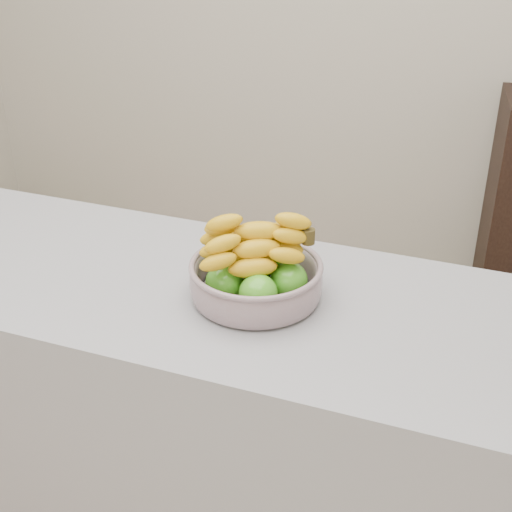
% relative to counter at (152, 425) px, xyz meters
% --- Properties ---
extents(counter, '(2.00, 0.60, 0.90)m').
position_rel_counter_xyz_m(counter, '(0.00, 0.00, 0.00)').
color(counter, gray).
rests_on(counter, ground).
extents(fruit_bowl, '(0.28, 0.28, 0.18)m').
position_rel_counter_xyz_m(fruit_bowl, '(0.29, -0.00, 0.51)').
color(fruit_bowl, '#A8BBCA').
rests_on(fruit_bowl, counter).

